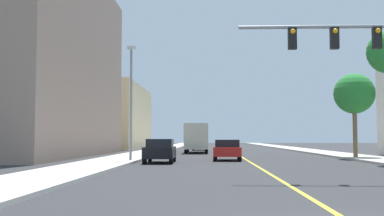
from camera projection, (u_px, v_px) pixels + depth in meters
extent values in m
plane|color=#2D2D30|center=(235.00, 153.00, 49.40)|extent=(192.00, 192.00, 0.00)
cube|color=beige|center=(150.00, 152.00, 49.75)|extent=(3.41, 168.00, 0.15)
cube|color=#B2ADA3|center=(321.00, 152.00, 49.07)|extent=(3.41, 168.00, 0.15)
cube|color=yellow|center=(235.00, 153.00, 49.40)|extent=(0.16, 144.00, 0.01)
cube|color=beige|center=(104.00, 117.00, 70.31)|extent=(11.45, 22.71, 9.27)
cylinder|color=gray|center=(358.00, 27.00, 18.02)|extent=(9.22, 0.14, 0.14)
cube|color=black|center=(377.00, 38.00, 17.96)|extent=(0.32, 0.24, 0.84)
sphere|color=orange|center=(378.00, 31.00, 17.84)|extent=(0.20, 0.20, 0.20)
cube|color=black|center=(334.00, 38.00, 18.02)|extent=(0.32, 0.24, 0.84)
sphere|color=orange|center=(335.00, 31.00, 17.90)|extent=(0.20, 0.20, 0.20)
cube|color=black|center=(292.00, 39.00, 18.08)|extent=(0.32, 0.24, 0.84)
sphere|color=orange|center=(293.00, 31.00, 17.96)|extent=(0.20, 0.20, 0.20)
cylinder|color=gray|center=(131.00, 104.00, 30.66)|extent=(0.16, 0.16, 7.24)
cube|color=beige|center=(131.00, 48.00, 30.90)|extent=(0.56, 0.28, 0.20)
cone|color=#287F33|center=(376.00, 57.00, 29.14)|extent=(1.12, 1.06, 1.34)
cone|color=#287F33|center=(383.00, 54.00, 28.02)|extent=(1.18, 1.20, 1.43)
cylinder|color=brown|center=(355.00, 125.00, 35.66)|extent=(0.33, 0.33, 4.82)
sphere|color=#287F33|center=(354.00, 94.00, 35.81)|extent=(3.09, 3.09, 3.09)
cone|color=#287F33|center=(366.00, 96.00, 35.91)|extent=(0.61, 1.38, 1.45)
cone|color=#287F33|center=(352.00, 97.00, 36.71)|extent=(1.48, 0.63, 1.12)
cone|color=#287F33|center=(343.00, 97.00, 36.48)|extent=(1.45, 1.56, 1.52)
cone|color=#287F33|center=(348.00, 95.00, 35.18)|extent=(1.35, 1.49, 1.40)
cone|color=#287F33|center=(363.00, 95.00, 34.95)|extent=(1.51, 1.07, 1.27)
cube|color=#BCBCC1|center=(200.00, 145.00, 59.87)|extent=(1.87, 4.12, 0.63)
cube|color=black|center=(200.00, 141.00, 59.87)|extent=(1.64, 2.14, 0.47)
cylinder|color=black|center=(194.00, 147.00, 61.39)|extent=(0.22, 0.64, 0.64)
cylinder|color=black|center=(206.00, 147.00, 61.32)|extent=(0.22, 0.64, 0.64)
cylinder|color=black|center=(193.00, 148.00, 58.39)|extent=(0.22, 0.64, 0.64)
cylinder|color=black|center=(206.00, 148.00, 58.31)|extent=(0.22, 0.64, 0.64)
cube|color=black|center=(160.00, 152.00, 29.74)|extent=(1.87, 4.08, 0.70)
cube|color=black|center=(160.00, 143.00, 29.72)|extent=(1.62, 2.01, 0.50)
cylinder|color=black|center=(171.00, 159.00, 28.22)|extent=(0.23, 0.64, 0.64)
cylinder|color=black|center=(144.00, 159.00, 28.26)|extent=(0.23, 0.64, 0.64)
cylinder|color=black|center=(174.00, 157.00, 31.17)|extent=(0.23, 0.64, 0.64)
cylinder|color=black|center=(150.00, 157.00, 31.21)|extent=(0.23, 0.64, 0.64)
cube|color=red|center=(227.00, 151.00, 32.95)|extent=(2.01, 3.95, 0.63)
cube|color=black|center=(227.00, 143.00, 32.70)|extent=(1.72, 1.82, 0.50)
cylinder|color=black|center=(216.00, 155.00, 34.38)|extent=(0.24, 0.65, 0.64)
cylinder|color=black|center=(239.00, 155.00, 34.26)|extent=(0.24, 0.65, 0.64)
cylinder|color=black|center=(215.00, 157.00, 31.59)|extent=(0.24, 0.65, 0.64)
cylinder|color=black|center=(240.00, 157.00, 31.48)|extent=(0.24, 0.65, 0.64)
cube|color=#194799|center=(197.00, 141.00, 53.16)|extent=(2.43, 2.51, 1.60)
cube|color=beige|center=(196.00, 136.00, 48.78)|extent=(2.49, 6.41, 2.58)
cylinder|color=black|center=(188.00, 148.00, 53.14)|extent=(0.29, 0.90, 0.90)
cylinder|color=black|center=(206.00, 148.00, 53.09)|extent=(0.29, 0.90, 0.90)
cylinder|color=black|center=(186.00, 149.00, 47.13)|extent=(0.29, 0.90, 0.90)
cylinder|color=black|center=(207.00, 149.00, 47.08)|extent=(0.29, 0.90, 0.90)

